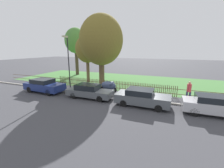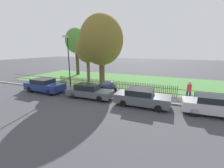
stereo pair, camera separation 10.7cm
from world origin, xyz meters
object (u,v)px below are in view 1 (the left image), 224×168
tree_behind_motorcycle (87,49)px  tree_mid_park (101,40)px  covered_motorcycle (109,85)px  parked_car_red_compact (213,105)px  pedestrian_near_fence (189,90)px  street_lamp (68,57)px  parked_car_black_saloon (89,91)px  tree_nearest_kerb (76,41)px  parked_car_silver_hatchback (44,85)px  parked_car_navy_estate (142,97)px

tree_behind_motorcycle → tree_mid_park: tree_mid_park is taller
covered_motorcycle → tree_mid_park: size_ratio=0.22×
parked_car_red_compact → pedestrian_near_fence: size_ratio=2.25×
tree_mid_park → street_lamp: tree_mid_park is taller
tree_behind_motorcycle → tree_mid_park: bearing=-21.3°
parked_car_black_saloon → street_lamp: size_ratio=0.75×
tree_nearest_kerb → street_lamp: (5.30, -9.14, -2.17)m
tree_mid_park → pedestrian_near_fence: tree_mid_park is taller
pedestrian_near_fence → parked_car_silver_hatchback: bearing=2.3°
tree_behind_motorcycle → street_lamp: 4.58m
parked_car_silver_hatchback → tree_mid_park: bearing=52.6°
parked_car_navy_estate → street_lamp: bearing=168.8°
tree_behind_motorcycle → pedestrian_near_fence: size_ratio=3.54×
parked_car_silver_hatchback → parked_car_black_saloon: bearing=3.3°
tree_nearest_kerb → parked_car_silver_hatchback: bearing=-72.9°
tree_nearest_kerb → street_lamp: size_ratio=1.37×
parked_car_black_saloon → pedestrian_near_fence: bearing=15.0°
parked_car_black_saloon → tree_mid_park: (-1.17, 5.15, 4.92)m
parked_car_navy_estate → parked_car_black_saloon: bearing=179.2°
parked_car_black_saloon → tree_mid_park: 7.22m
tree_nearest_kerb → tree_mid_park: tree_mid_park is taller
tree_behind_motorcycle → covered_motorcycle: bearing=-37.4°
parked_car_red_compact → tree_nearest_kerb: tree_nearest_kerb is taller
parked_car_red_compact → parked_car_silver_hatchback: bearing=178.7°
parked_car_black_saloon → tree_nearest_kerb: 14.92m
tree_behind_motorcycle → street_lamp: size_ratio=1.08×
tree_behind_motorcycle → tree_nearest_kerb: bearing=137.5°
parked_car_navy_estate → parked_car_red_compact: (4.98, 0.13, 0.01)m
parked_car_navy_estate → parked_car_silver_hatchback: bearing=-179.4°
covered_motorcycle → street_lamp: size_ratio=0.32×
parked_car_black_saloon → tree_nearest_kerb: tree_nearest_kerb is taller
parked_car_black_saloon → parked_car_red_compact: (10.03, 0.02, 0.06)m
parked_car_silver_hatchback → tree_behind_motorcycle: (1.71, 6.30, 3.76)m
parked_car_black_saloon → covered_motorcycle: bearing=68.6°
tree_mid_park → parked_car_black_saloon: bearing=-77.2°
parked_car_black_saloon → tree_behind_motorcycle: bearing=120.3°
parked_car_silver_hatchback → pedestrian_near_fence: (14.19, 2.66, 0.28)m
parked_car_black_saloon → parked_car_navy_estate: bearing=-2.7°
parked_car_black_saloon → parked_car_navy_estate: size_ratio=1.01×
tree_behind_motorcycle → parked_car_silver_hatchback: bearing=-105.2°
parked_car_silver_hatchback → street_lamp: 3.97m
tree_nearest_kerb → street_lamp: 10.79m
parked_car_silver_hatchback → tree_mid_park: 8.37m
covered_motorcycle → parked_car_black_saloon: bearing=-107.0°
parked_car_silver_hatchback → pedestrian_near_fence: pedestrian_near_fence is taller
parked_car_black_saloon → tree_behind_motorcycle: 8.21m
pedestrian_near_fence → street_lamp: 12.57m
parked_car_silver_hatchback → parked_car_navy_estate: 10.56m
tree_mid_park → street_lamp: (-2.40, -3.48, -1.88)m
parked_car_navy_estate → street_lamp: street_lamp is taller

